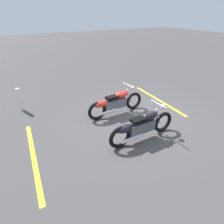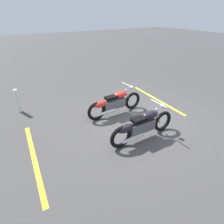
# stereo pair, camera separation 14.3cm
# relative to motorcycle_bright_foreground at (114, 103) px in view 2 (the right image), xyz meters

# --- Properties ---
(ground_plane) EXTENTS (60.00, 60.00, 0.00)m
(ground_plane) POSITION_rel_motorcycle_bright_foreground_xyz_m (-0.39, 0.83, -0.46)
(ground_plane) COLOR #474444
(motorcycle_bright_foreground) EXTENTS (2.23, 0.62, 1.04)m
(motorcycle_bright_foreground) POSITION_rel_motorcycle_bright_foreground_xyz_m (0.00, 0.00, 0.00)
(motorcycle_bright_foreground) COLOR black
(motorcycle_bright_foreground) RESTS_ON ground
(motorcycle_dark_foreground) EXTENTS (2.23, 0.62, 1.04)m
(motorcycle_dark_foreground) POSITION_rel_motorcycle_bright_foreground_xyz_m (0.12, 1.67, 0.00)
(motorcycle_dark_foreground) COLOR black
(motorcycle_dark_foreground) RESTS_ON ground
(bollard_post) EXTENTS (0.14, 0.14, 0.88)m
(bollard_post) POSITION_rel_motorcycle_bright_foreground_xyz_m (2.89, -2.02, -0.02)
(bollard_post) COLOR white
(bollard_post) RESTS_ON ground
(parking_stripe_near) EXTENTS (0.32, 3.20, 0.01)m
(parking_stripe_near) POSITION_rel_motorcycle_bright_foreground_xyz_m (-2.24, -0.15, -0.46)
(parking_stripe_near) COLOR yellow
(parking_stripe_near) RESTS_ON ground
(parking_stripe_mid) EXTENTS (0.32, 3.20, 0.01)m
(parking_stripe_mid) POSITION_rel_motorcycle_bright_foreground_xyz_m (2.99, 0.89, -0.46)
(parking_stripe_mid) COLOR yellow
(parking_stripe_mid) RESTS_ON ground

